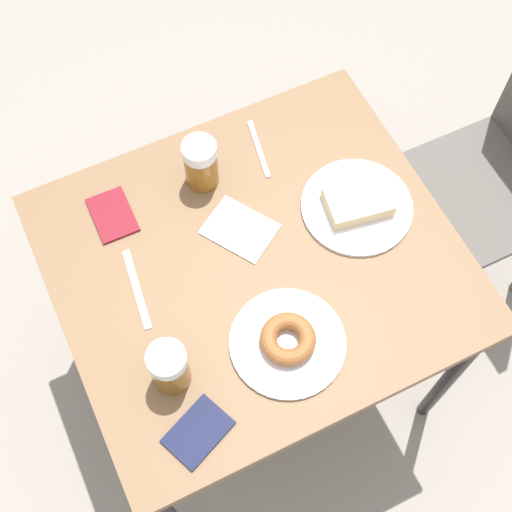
{
  "coord_description": "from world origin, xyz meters",
  "views": [
    {
      "loc": [
        0.62,
        -0.3,
        2.15
      ],
      "look_at": [
        0.0,
        0.0,
        0.77
      ],
      "focal_mm": 50.0,
      "sensor_mm": 36.0,
      "label": 1
    }
  ],
  "objects_px": {
    "passport_far_edge": "(112,215)",
    "knife": "(137,289)",
    "fork": "(259,149)",
    "plate_with_cake": "(357,205)",
    "beer_mug_left": "(201,163)",
    "napkin_folded": "(240,229)",
    "passport_near_edge": "(198,432)",
    "beer_mug_center": "(169,367)",
    "plate_with_donut": "(288,341)"
  },
  "relations": [
    {
      "from": "plate_with_cake",
      "to": "knife",
      "type": "xyz_separation_m",
      "value": [
        -0.03,
        -0.53,
        -0.01
      ]
    },
    {
      "from": "beer_mug_left",
      "to": "passport_far_edge",
      "type": "distance_m",
      "value": 0.23
    },
    {
      "from": "beer_mug_left",
      "to": "plate_with_cake",
      "type": "bearing_deg",
      "value": 52.03
    },
    {
      "from": "plate_with_cake",
      "to": "beer_mug_center",
      "type": "xyz_separation_m",
      "value": [
        0.19,
        -0.53,
        0.05
      ]
    },
    {
      "from": "plate_with_donut",
      "to": "passport_near_edge",
      "type": "height_order",
      "value": "plate_with_donut"
    },
    {
      "from": "plate_with_cake",
      "to": "passport_far_edge",
      "type": "relative_size",
      "value": 2.0
    },
    {
      "from": "passport_far_edge",
      "to": "napkin_folded",
      "type": "bearing_deg",
      "value": 57.22
    },
    {
      "from": "passport_far_edge",
      "to": "beer_mug_center",
      "type": "bearing_deg",
      "value": -3.23
    },
    {
      "from": "passport_near_edge",
      "to": "passport_far_edge",
      "type": "relative_size",
      "value": 1.18
    },
    {
      "from": "beer_mug_center",
      "to": "passport_near_edge",
      "type": "relative_size",
      "value": 0.88
    },
    {
      "from": "beer_mug_left",
      "to": "fork",
      "type": "distance_m",
      "value": 0.17
    },
    {
      "from": "plate_with_donut",
      "to": "napkin_folded",
      "type": "bearing_deg",
      "value": 174.76
    },
    {
      "from": "beer_mug_center",
      "to": "passport_far_edge",
      "type": "xyz_separation_m",
      "value": [
        -0.41,
        0.02,
        -0.06
      ]
    },
    {
      "from": "napkin_folded",
      "to": "beer_mug_center",
      "type": "bearing_deg",
      "value": -47.05
    },
    {
      "from": "beer_mug_center",
      "to": "fork",
      "type": "xyz_separation_m",
      "value": [
        -0.43,
        0.4,
        -0.06
      ]
    },
    {
      "from": "passport_far_edge",
      "to": "fork",
      "type": "bearing_deg",
      "value": 93.04
    },
    {
      "from": "beer_mug_left",
      "to": "knife",
      "type": "distance_m",
      "value": 0.32
    },
    {
      "from": "passport_far_edge",
      "to": "knife",
      "type": "bearing_deg",
      "value": -5.16
    },
    {
      "from": "plate_with_cake",
      "to": "knife",
      "type": "height_order",
      "value": "plate_with_cake"
    },
    {
      "from": "fork",
      "to": "passport_far_edge",
      "type": "relative_size",
      "value": 1.3
    },
    {
      "from": "passport_near_edge",
      "to": "beer_mug_center",
      "type": "bearing_deg",
      "value": -179.36
    },
    {
      "from": "napkin_folded",
      "to": "fork",
      "type": "relative_size",
      "value": 1.13
    },
    {
      "from": "knife",
      "to": "napkin_folded",
      "type": "bearing_deg",
      "value": 97.64
    },
    {
      "from": "napkin_folded",
      "to": "passport_far_edge",
      "type": "distance_m",
      "value": 0.29
    },
    {
      "from": "napkin_folded",
      "to": "knife",
      "type": "height_order",
      "value": "napkin_folded"
    },
    {
      "from": "plate_with_donut",
      "to": "beer_mug_center",
      "type": "distance_m",
      "value": 0.25
    },
    {
      "from": "napkin_folded",
      "to": "beer_mug_left",
      "type": "bearing_deg",
      "value": -172.14
    },
    {
      "from": "plate_with_cake",
      "to": "plate_with_donut",
      "type": "xyz_separation_m",
      "value": [
        0.22,
        -0.29,
        0.0
      ]
    },
    {
      "from": "plate_with_donut",
      "to": "napkin_folded",
      "type": "relative_size",
      "value": 1.3
    },
    {
      "from": "plate_with_cake",
      "to": "beer_mug_center",
      "type": "height_order",
      "value": "beer_mug_center"
    },
    {
      "from": "plate_with_donut",
      "to": "passport_near_edge",
      "type": "xyz_separation_m",
      "value": [
        0.09,
        -0.24,
        -0.01
      ]
    },
    {
      "from": "fork",
      "to": "beer_mug_left",
      "type": "bearing_deg",
      "value": -82.63
    },
    {
      "from": "plate_with_cake",
      "to": "plate_with_donut",
      "type": "relative_size",
      "value": 1.05
    },
    {
      "from": "plate_with_cake",
      "to": "beer_mug_left",
      "type": "distance_m",
      "value": 0.37
    },
    {
      "from": "knife",
      "to": "passport_far_edge",
      "type": "bearing_deg",
      "value": 174.84
    },
    {
      "from": "fork",
      "to": "passport_far_edge",
      "type": "height_order",
      "value": "passport_far_edge"
    },
    {
      "from": "fork",
      "to": "knife",
      "type": "relative_size",
      "value": 0.85
    },
    {
      "from": "plate_with_cake",
      "to": "passport_near_edge",
      "type": "relative_size",
      "value": 1.69
    },
    {
      "from": "napkin_folded",
      "to": "passport_near_edge",
      "type": "height_order",
      "value": "passport_near_edge"
    },
    {
      "from": "fork",
      "to": "beer_mug_center",
      "type": "bearing_deg",
      "value": -43.13
    },
    {
      "from": "napkin_folded",
      "to": "fork",
      "type": "xyz_separation_m",
      "value": [
        -0.18,
        0.13,
        -0.0
      ]
    },
    {
      "from": "knife",
      "to": "passport_near_edge",
      "type": "xyz_separation_m",
      "value": [
        0.34,
        -0.0,
        0.0
      ]
    },
    {
      "from": "beer_mug_center",
      "to": "napkin_folded",
      "type": "distance_m",
      "value": 0.37
    },
    {
      "from": "beer_mug_left",
      "to": "napkin_folded",
      "type": "height_order",
      "value": "beer_mug_left"
    },
    {
      "from": "napkin_folded",
      "to": "passport_far_edge",
      "type": "xyz_separation_m",
      "value": [
        -0.16,
        -0.25,
        0.0
      ]
    },
    {
      "from": "plate_with_donut",
      "to": "passport_near_edge",
      "type": "relative_size",
      "value": 1.61
    },
    {
      "from": "beer_mug_center",
      "to": "passport_near_edge",
      "type": "xyz_separation_m",
      "value": [
        0.12,
        0.0,
        -0.06
      ]
    },
    {
      "from": "beer_mug_left",
      "to": "fork",
      "type": "height_order",
      "value": "beer_mug_left"
    },
    {
      "from": "passport_near_edge",
      "to": "passport_far_edge",
      "type": "xyz_separation_m",
      "value": [
        -0.53,
        0.02,
        0.0
      ]
    },
    {
      "from": "beer_mug_left",
      "to": "knife",
      "type": "xyz_separation_m",
      "value": [
        0.19,
        -0.24,
        -0.07
      ]
    }
  ]
}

